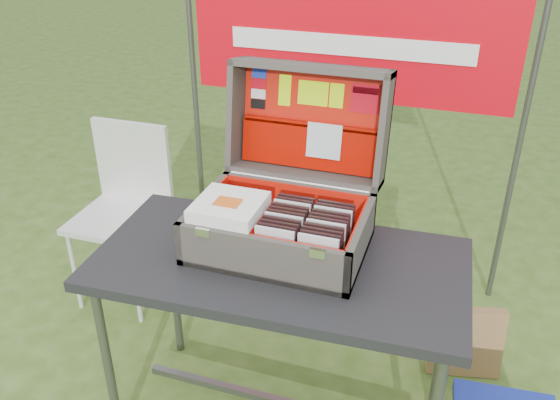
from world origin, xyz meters
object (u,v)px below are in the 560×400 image
(table, at_px, (279,347))
(chair, at_px, (118,221))
(suitcase, at_px, (285,169))
(cardboard_box, at_px, (466,342))

(table, bearing_deg, chair, 149.28)
(suitcase, bearing_deg, cardboard_box, 30.16)
(chair, height_order, cardboard_box, chair)
(suitcase, height_order, cardboard_box, suitcase)
(table, distance_m, cardboard_box, 0.92)
(suitcase, relative_size, chair, 0.66)
(table, height_order, chair, chair)
(table, bearing_deg, suitcase, 96.75)
(suitcase, height_order, chair, suitcase)
(table, bearing_deg, cardboard_box, 35.52)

